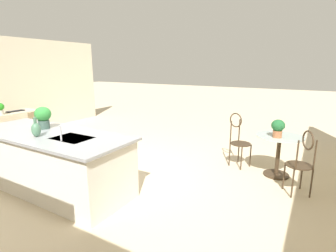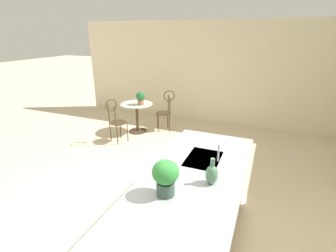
% 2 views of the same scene
% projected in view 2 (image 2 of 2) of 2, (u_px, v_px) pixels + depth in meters
% --- Properties ---
extents(ground_plane, '(40.00, 40.00, 0.00)m').
position_uv_depth(ground_plane, '(137.00, 214.00, 3.49)').
color(ground_plane, beige).
extents(wall_left_window, '(0.12, 7.80, 2.70)m').
position_uv_depth(wall_left_window, '(211.00, 74.00, 6.70)').
color(wall_left_window, beige).
rests_on(wall_left_window, ground).
extents(kitchen_island, '(2.80, 1.06, 0.92)m').
position_uv_depth(kitchen_island, '(189.00, 216.00, 2.77)').
color(kitchen_island, white).
rests_on(kitchen_island, ground).
extents(bistro_table, '(0.80, 0.80, 0.74)m').
position_uv_depth(bistro_table, '(137.00, 115.00, 6.23)').
color(bistro_table, '#3D2D1E').
rests_on(bistro_table, ground).
extents(chair_near_window, '(0.52, 0.52, 1.04)m').
position_uv_depth(chair_near_window, '(166.00, 109.00, 6.32)').
color(chair_near_window, '#3D2D1E').
rests_on(chair_near_window, ground).
extents(chair_by_island, '(0.52, 0.50, 1.04)m').
position_uv_depth(chair_by_island, '(116.00, 118.00, 5.59)').
color(chair_by_island, '#3D2D1E').
rests_on(chair_by_island, ground).
extents(sink_faucet, '(0.02, 0.02, 0.22)m').
position_uv_depth(sink_faucet, '(218.00, 153.00, 2.98)').
color(sink_faucet, '#B2B5BA').
rests_on(sink_faucet, kitchen_island).
extents(potted_plant_on_table, '(0.22, 0.22, 0.31)m').
position_uv_depth(potted_plant_on_table, '(141.00, 97.00, 5.99)').
color(potted_plant_on_table, '#9E603D').
rests_on(potted_plant_on_table, bistro_table).
extents(potted_plant_counter_near, '(0.26, 0.26, 0.36)m').
position_uv_depth(potted_plant_counter_near, '(166.00, 176.00, 2.32)').
color(potted_plant_counter_near, '#385147').
rests_on(potted_plant_counter_near, kitchen_island).
extents(vase_on_counter, '(0.13, 0.13, 0.29)m').
position_uv_depth(vase_on_counter, '(212.00, 174.00, 2.53)').
color(vase_on_counter, '#4C7A5B').
rests_on(vase_on_counter, kitchen_island).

